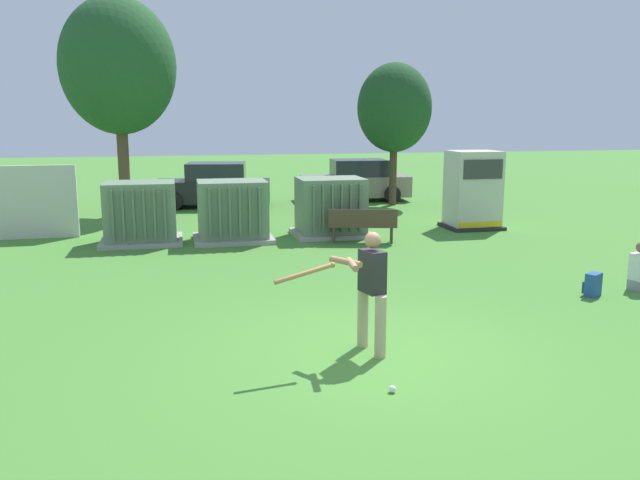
# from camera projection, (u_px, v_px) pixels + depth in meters

# --- Properties ---
(ground_plane) EXTENTS (96.00, 96.00, 0.00)m
(ground_plane) POSITION_uv_depth(u_px,v_px,m) (373.00, 356.00, 9.10)
(ground_plane) COLOR #478433
(transformer_west) EXTENTS (2.10, 1.70, 1.62)m
(transformer_west) POSITION_uv_depth(u_px,v_px,m) (141.00, 214.00, 17.01)
(transformer_west) COLOR #9E9B93
(transformer_west) RESTS_ON ground
(transformer_mid_west) EXTENTS (2.10, 1.70, 1.62)m
(transformer_mid_west) POSITION_uv_depth(u_px,v_px,m) (232.00, 212.00, 17.35)
(transformer_mid_west) COLOR #9E9B93
(transformer_mid_west) RESTS_ON ground
(transformer_mid_east) EXTENTS (2.10, 1.70, 1.62)m
(transformer_mid_east) POSITION_uv_depth(u_px,v_px,m) (331.00, 208.00, 18.09)
(transformer_mid_east) COLOR #9E9B93
(transformer_mid_east) RESTS_ON ground
(generator_enclosure) EXTENTS (1.60, 1.40, 2.30)m
(generator_enclosure) POSITION_uv_depth(u_px,v_px,m) (473.00, 190.00, 19.25)
(generator_enclosure) COLOR #262626
(generator_enclosure) RESTS_ON ground
(park_bench) EXTENTS (1.84, 0.83, 0.92)m
(park_bench) POSITION_uv_depth(u_px,v_px,m) (363.00, 223.00, 17.05)
(park_bench) COLOR #4C3828
(park_bench) RESTS_ON ground
(batter) EXTENTS (1.61, 0.77, 1.74)m
(batter) POSITION_uv_depth(u_px,v_px,m) (368.00, 286.00, 9.05)
(batter) COLOR tan
(batter) RESTS_ON ground
(sports_ball) EXTENTS (0.09, 0.09, 0.09)m
(sports_ball) POSITION_uv_depth(u_px,v_px,m) (392.00, 389.00, 7.88)
(sports_ball) COLOR white
(sports_ball) RESTS_ON ground
(backpack) EXTENTS (0.38, 0.36, 0.44)m
(backpack) POSITION_uv_depth(u_px,v_px,m) (593.00, 285.00, 12.08)
(backpack) COLOR #264C8C
(backpack) RESTS_ON ground
(tree_left) EXTENTS (3.73, 3.73, 7.13)m
(tree_left) POSITION_uv_depth(u_px,v_px,m) (118.00, 67.00, 21.10)
(tree_left) COLOR brown
(tree_left) RESTS_ON ground
(tree_center_left) EXTENTS (2.74, 2.74, 5.23)m
(tree_center_left) POSITION_uv_depth(u_px,v_px,m) (394.00, 108.00, 23.83)
(tree_center_left) COLOR #4C3828
(tree_center_left) RESTS_ON ground
(parked_car_leftmost) EXTENTS (4.41, 2.38, 1.62)m
(parked_car_leftmost) POSITION_uv_depth(u_px,v_px,m) (214.00, 186.00, 23.88)
(parked_car_leftmost) COLOR black
(parked_car_leftmost) RESTS_ON ground
(parked_car_left_of_center) EXTENTS (4.30, 2.13, 1.62)m
(parked_car_left_of_center) POSITION_uv_depth(u_px,v_px,m) (356.00, 181.00, 25.66)
(parked_car_left_of_center) COLOR gray
(parked_car_left_of_center) RESTS_ON ground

